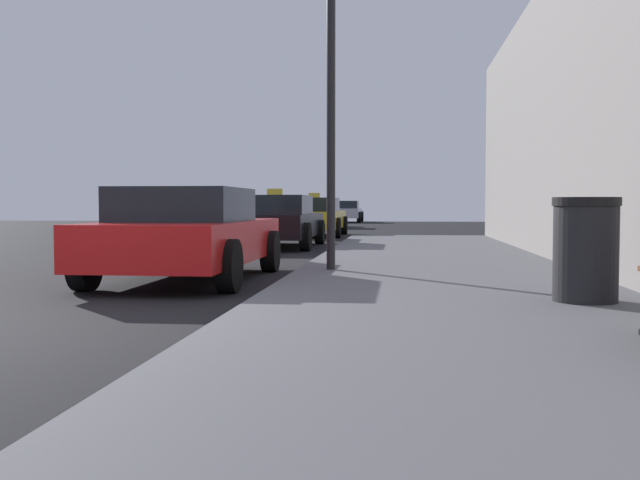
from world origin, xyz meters
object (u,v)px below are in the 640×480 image
Objects in this scene: street_lamp at (331,32)px; car_red at (188,234)px; car_yellow at (315,217)px; car_black at (276,221)px; car_white at (315,213)px; car_silver at (345,211)px; trash_bin at (586,249)px.

street_lamp reaches higher than car_red.
street_lamp is at bearing -82.35° from car_yellow.
car_black is 1.01× the size of car_white.
car_red is 33.88m from car_silver.
car_yellow reaches higher than car_silver.
car_red is 7.95m from car_black.
trash_bin is 37.03m from car_silver.
car_red is at bearing -89.21° from car_silver.
car_red is 0.95× the size of car_black.
car_black is (-4.75, 10.76, 0.01)m from trash_bin.
trash_bin is at bearing -31.41° from car_red.
car_black is at bearing 113.82° from trash_bin.
trash_bin is 0.20× the size of street_lamp.
car_white is (-5.72, 26.89, 0.01)m from trash_bin.
car_yellow is at bearing 104.82° from trash_bin.
car_white and car_silver have the same top height.
car_black reaches higher than car_silver.
car_white is at bearing 92.64° from car_red.
street_lamp is 1.11× the size of car_red.
car_yellow reaches higher than car_red.
street_lamp reaches higher than car_black.
trash_bin is 17.82m from car_yellow.
street_lamp is (-2.66, 3.07, 2.76)m from trash_bin.
car_yellow is 9.73m from car_white.
car_yellow is (0.05, 14.42, 0.00)m from car_red.
car_black reaches higher than trash_bin.
car_yellow reaches higher than car_white.
car_silver is (0.64, 9.79, -0.00)m from car_white.
street_lamp is 1.13× the size of car_silver.
car_white is at bearing 93.44° from car_black.
car_yellow is (-4.56, 17.23, 0.01)m from trash_bin.
car_yellow is at bearing -88.49° from car_silver.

